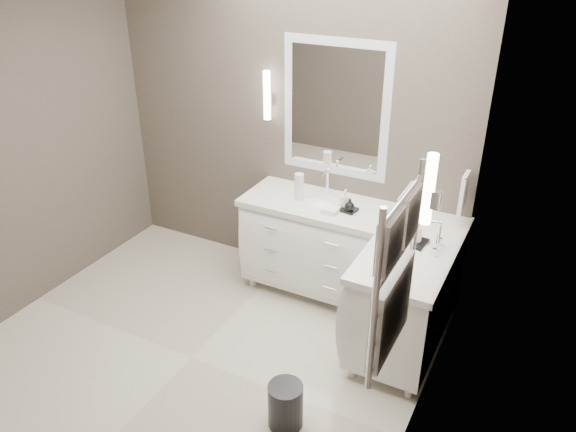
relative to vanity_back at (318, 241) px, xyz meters
The scene contains 19 objects.
floor 1.39m from the vanity_back, 110.17° to the right, with size 3.20×3.00×0.01m, color beige.
wall_back 1.01m from the vanity_back, 148.11° to the left, with size 3.20×0.01×2.70m, color #504740.
wall_left 2.54m from the vanity_back, 149.20° to the right, with size 0.01×3.00×2.70m, color #504740.
wall_right 1.89m from the vanity_back, 46.69° to the right, with size 0.01×3.00×2.70m, color #504740.
vanity_back is the anchor object (origin of this frame).
vanity_right 0.93m from the vanity_back, 20.38° to the right, with size 0.59×1.24×0.97m.
mirror_back 1.10m from the vanity_back, 90.00° to the left, with size 0.90×0.02×1.10m.
mirror_right 1.62m from the vanity_back, 20.48° to the right, with size 0.02×0.90×1.10m.
sconce_back 1.27m from the vanity_back, 160.98° to the left, with size 0.06×0.06×0.40m.
sconce_right 1.84m from the vanity_back, 43.07° to the right, with size 0.06×0.06×0.40m.
towel_bar_corner 1.26m from the vanity_back, ahead, with size 0.03×0.22×0.30m.
towel_ladder 2.16m from the vanity_back, 55.90° to the right, with size 0.06×0.58×0.90m.
waste_bin 1.55m from the vanity_back, 72.73° to the right, with size 0.22×0.22×0.31m, color black.
amenity_tray_back 0.46m from the vanity_back, ahead, with size 0.15×0.11×0.02m, color black.
amenity_tray_right 1.01m from the vanity_back, 19.06° to the right, with size 0.13×0.17×0.03m, color black.
water_bottle 0.50m from the vanity_back, behind, with size 0.08×0.08×0.22m, color silver.
soap_bottle_a 0.51m from the vanity_back, ahead, with size 0.06×0.06×0.14m, color white.
soap_bottle_b 0.53m from the vanity_back, 13.47° to the right, with size 0.08×0.08×0.10m, color black.
soap_bottle_c 1.05m from the vanity_back, 19.06° to the right, with size 0.06×0.06×0.15m, color white.
Camera 1 is at (2.10, -2.50, 2.84)m, focal length 35.00 mm.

